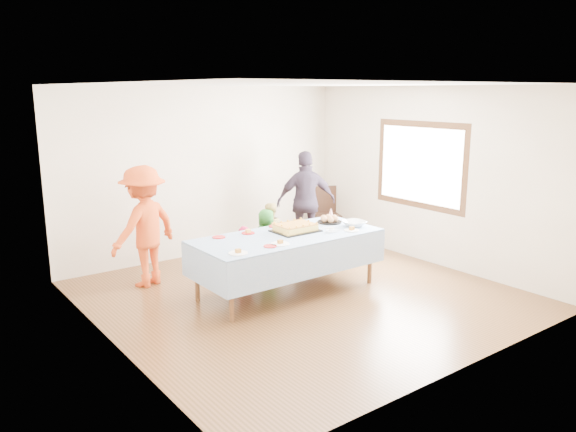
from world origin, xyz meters
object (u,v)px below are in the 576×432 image
party_table (287,239)px  dining_chair (327,210)px  birthday_cake (295,228)px  adult_left (144,226)px

party_table → dining_chair: dining_chair is taller
birthday_cake → adult_left: 2.05m
dining_chair → adult_left: adult_left is taller
party_table → adult_left: (-1.39, 1.38, 0.10)m
adult_left → party_table: bearing=114.7°
party_table → adult_left: size_ratio=1.51×
birthday_cake → dining_chair: size_ratio=0.62×
party_table → adult_left: bearing=135.2°
party_table → birthday_cake: birthday_cake is taller
party_table → birthday_cake: size_ratio=4.27×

